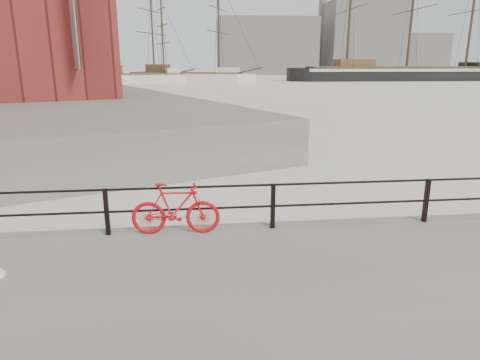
# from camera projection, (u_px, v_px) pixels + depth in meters

# --- Properties ---
(ground) EXTENTS (400.00, 400.00, 0.00)m
(ground) POSITION_uv_depth(u_px,v_px,m) (419.00, 233.00, 9.97)
(ground) COLOR white
(ground) RESTS_ON ground
(guardrail) EXTENTS (28.00, 0.10, 1.00)m
(guardrail) POSITION_uv_depth(u_px,v_px,m) (426.00, 201.00, 9.60)
(guardrail) COLOR black
(guardrail) RESTS_ON promenade
(bicycle) EXTENTS (1.85, 0.38, 1.11)m
(bicycle) POSITION_uv_depth(u_px,v_px,m) (176.00, 209.00, 8.90)
(bicycle) COLOR red
(bicycle) RESTS_ON promenade
(barque_black) EXTENTS (59.96, 20.67, 33.75)m
(barque_black) POSITION_uv_depth(u_px,v_px,m) (405.00, 81.00, 94.33)
(barque_black) COLOR black
(barque_black) RESTS_ON ground
(schooner_mid) EXTENTS (33.71, 23.62, 22.14)m
(schooner_mid) POSITION_uv_depth(u_px,v_px,m) (186.00, 82.00, 87.38)
(schooner_mid) COLOR silver
(schooner_mid) RESTS_ON ground
(schooner_left) EXTENTS (24.34, 16.35, 17.16)m
(schooner_left) POSITION_uv_depth(u_px,v_px,m) (139.00, 83.00, 82.51)
(schooner_left) COLOR silver
(schooner_left) RESTS_ON ground
(industrial_west) EXTENTS (32.00, 18.00, 18.00)m
(industrial_west) POSITION_uv_depth(u_px,v_px,m) (266.00, 47.00, 143.86)
(industrial_west) COLOR gray
(industrial_west) RESTS_ON ground
(industrial_mid) EXTENTS (26.00, 20.00, 24.00)m
(industrial_mid) POSITION_uv_depth(u_px,v_px,m) (361.00, 39.00, 151.55)
(industrial_mid) COLOR gray
(industrial_mid) RESTS_ON ground
(industrial_east) EXTENTS (20.00, 16.00, 14.00)m
(industrial_east) POSITION_uv_depth(u_px,v_px,m) (414.00, 54.00, 160.09)
(industrial_east) COLOR gray
(industrial_east) RESTS_ON ground
(smokestack) EXTENTS (2.80, 2.80, 44.00)m
(smokestack) POSITION_uv_depth(u_px,v_px,m) (323.00, 10.00, 152.31)
(smokestack) COLOR gray
(smokestack) RESTS_ON ground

